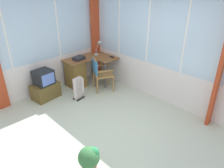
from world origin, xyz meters
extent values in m
cube|color=beige|center=(0.00, 0.00, -0.03)|extent=(4.86, 5.74, 0.06)
cube|color=silver|center=(0.00, 2.40, 0.44)|extent=(3.86, 0.06, 0.88)
cube|color=silver|center=(0.00, 2.40, 1.69)|extent=(3.78, 0.06, 1.62)
cube|color=white|center=(-0.64, 2.40, 1.69)|extent=(0.04, 0.07, 1.62)
cube|color=white|center=(0.64, 2.40, 1.69)|extent=(0.04, 0.07, 1.62)
cube|color=silver|center=(1.96, 0.00, 0.44)|extent=(0.06, 4.74, 0.88)
cube|color=silver|center=(1.96, 0.00, 1.69)|extent=(0.06, 4.65, 1.62)
cube|color=white|center=(1.96, -0.47, 1.69)|extent=(0.07, 0.04, 1.62)
cube|color=white|center=(1.96, 0.47, 1.69)|extent=(0.07, 0.04, 1.62)
cube|color=white|center=(1.96, 1.42, 1.69)|extent=(0.07, 0.04, 1.62)
cube|color=#B34020|center=(1.83, 2.27, 1.29)|extent=(0.32, 0.10, 2.58)
cube|color=#B34020|center=(1.88, -1.30, 1.29)|extent=(0.32, 0.10, 2.58)
cube|color=brown|center=(1.26, 2.06, 0.75)|extent=(1.29, 0.58, 0.02)
cube|color=brown|center=(1.62, 1.57, 0.75)|extent=(0.58, 0.41, 0.02)
cube|color=brown|center=(0.85, 2.06, 0.36)|extent=(0.40, 0.54, 0.73)
cylinder|color=#4C4C51|center=(1.37, 1.40, 0.37)|extent=(0.04, 0.04, 0.74)
cylinder|color=#4C4C51|center=(0.66, 2.31, 0.37)|extent=(0.04, 0.04, 0.74)
cylinder|color=#B2B7BC|center=(1.61, 2.03, 0.77)|extent=(0.13, 0.13, 0.02)
cylinder|color=#B2B7BC|center=(1.61, 2.03, 0.88)|extent=(0.02, 0.02, 0.19)
cylinder|color=#B2B7BC|center=(1.66, 2.00, 1.07)|extent=(0.03, 0.08, 0.19)
cone|color=#B2B7BC|center=(1.71, 1.96, 1.11)|extent=(0.14, 0.14, 0.12)
cube|color=black|center=(1.78, 1.56, 0.77)|extent=(0.05, 0.15, 0.02)
cube|color=#27272B|center=(0.99, 2.03, 0.81)|extent=(0.33, 0.28, 0.09)
cylinder|color=olive|center=(1.38, 1.08, 0.21)|extent=(0.04, 0.04, 0.42)
cylinder|color=olive|center=(1.58, 1.47, 0.21)|extent=(0.04, 0.04, 0.42)
cylinder|color=olive|center=(0.99, 1.29, 0.21)|extent=(0.04, 0.04, 0.42)
cylinder|color=olive|center=(1.20, 1.67, 0.21)|extent=(0.04, 0.04, 0.42)
cube|color=olive|center=(1.29, 1.38, 0.44)|extent=(0.65, 0.65, 0.04)
cube|color=olive|center=(1.09, 1.48, 0.68)|extent=(0.24, 0.40, 0.44)
cube|color=#31658F|center=(1.09, 1.48, 0.70)|extent=(0.27, 0.43, 0.37)
cube|color=olive|center=(1.18, 1.18, 0.62)|extent=(0.40, 0.24, 0.03)
cube|color=olive|center=(1.39, 1.57, 0.62)|extent=(0.40, 0.24, 0.03)
cube|color=brown|center=(-0.09, 2.05, 0.20)|extent=(0.69, 0.52, 0.39)
cube|color=black|center=(-0.09, 2.05, 0.57)|extent=(0.47, 0.45, 0.36)
cube|color=#6182D6|center=(-0.06, 1.85, 0.57)|extent=(0.34, 0.05, 0.28)
cube|color=#262628|center=(0.05, 2.07, 0.43)|extent=(0.29, 0.25, 0.07)
cube|color=silver|center=(0.37, 1.41, 0.30)|extent=(0.04, 0.10, 0.55)
cube|color=silver|center=(0.41, 1.41, 0.30)|extent=(0.04, 0.10, 0.55)
cube|color=silver|center=(0.46, 1.42, 0.30)|extent=(0.04, 0.10, 0.55)
cube|color=silver|center=(0.50, 1.43, 0.30)|extent=(0.04, 0.10, 0.55)
cube|color=silver|center=(0.54, 1.44, 0.30)|extent=(0.04, 0.10, 0.55)
cube|color=silver|center=(0.58, 1.44, 0.30)|extent=(0.04, 0.10, 0.55)
cube|color=black|center=(0.49, 1.36, 0.01)|extent=(0.27, 0.08, 0.03)
cube|color=black|center=(0.46, 1.49, 0.01)|extent=(0.27, 0.08, 0.03)
cube|color=silver|center=(0.62, 1.45, 0.33)|extent=(0.07, 0.10, 0.38)
cylinder|color=#9A5136|center=(-0.73, -0.52, 0.06)|extent=(0.23, 0.23, 0.12)
sphere|color=#366F3B|center=(-0.73, -0.52, 0.25)|extent=(0.34, 0.34, 0.34)
sphere|color=#287E46|center=(-0.66, -0.55, 0.32)|extent=(0.19, 0.19, 0.19)
camera|label=1|loc=(-2.14, -2.48, 2.71)|focal=33.47mm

